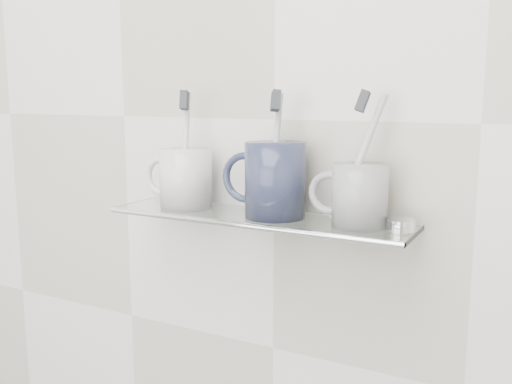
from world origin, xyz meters
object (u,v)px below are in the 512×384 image
Objects in this scene: mug_left at (186,178)px; mug_right at (360,196)px; shelf_glass at (256,218)px; mug_center at (275,180)px.

mug_left is 1.09× the size of mug_right.
mug_center is at bearing 9.35° from shelf_glass.
mug_right is at bearing 18.06° from mug_left.
shelf_glass is 0.17m from mug_right.
mug_right is (0.31, 0.00, -0.00)m from mug_left.
mug_left reaches higher than mug_right.
mug_right is at bearing 1.71° from shelf_glass.
mug_center reaches higher than shelf_glass.
shelf_glass is at bearing 178.89° from mug_center.
mug_center is (0.03, 0.00, 0.06)m from shelf_glass.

